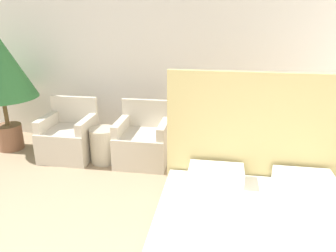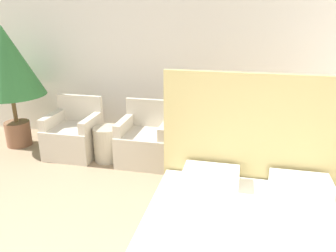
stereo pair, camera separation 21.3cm
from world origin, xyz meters
The scene contains 4 objects.
wall_back centered at (0.00, 4.20, 1.45)m, with size 10.00×0.06×2.90m.
armchair_near_window_left centered at (-1.29, 3.35, 0.27)m, with size 0.69×0.63×0.82m.
armchair_near_window_right centered at (-0.22, 3.35, 0.27)m, with size 0.69×0.63×0.82m.
side_table centered at (-0.75, 3.29, 0.24)m, with size 0.37×0.37×0.48m.
Camera 1 is at (0.78, -0.64, 1.98)m, focal length 35.00 mm.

